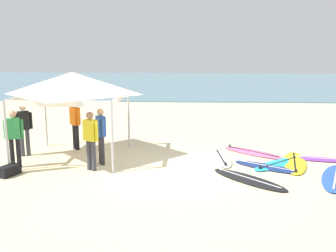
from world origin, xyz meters
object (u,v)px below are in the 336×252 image
at_px(surfboard_cyan, 278,164).
at_px(person_blue, 101,132).
at_px(person_black, 24,126).
at_px(surfboard_navy, 268,167).
at_px(surfboard_white, 221,158).
at_px(person_yellow, 91,137).
at_px(surfboard_black, 248,179).
at_px(gear_bag_near_tent, 9,171).
at_px(surfboard_blue, 336,177).
at_px(surfboard_pink, 252,152).
at_px(surfboard_yellow, 295,163).
at_px(canopy_tent, 73,84).
at_px(person_orange, 75,122).
at_px(surfboard_purple, 319,159).
at_px(person_green, 14,135).

bearing_deg(surfboard_cyan, person_blue, -177.90).
bearing_deg(person_black, surfboard_navy, -7.37).
relative_size(surfboard_white, person_yellow, 1.26).
bearing_deg(person_yellow, surfboard_navy, 5.05).
xyz_separation_m(surfboard_black, gear_bag_near_tent, (-6.53, 0.09, 0.10)).
xyz_separation_m(surfboard_black, surfboard_white, (-0.54, 2.01, 0.00)).
bearing_deg(surfboard_blue, surfboard_pink, 125.34).
bearing_deg(surfboard_yellow, surfboard_black, -135.77).
bearing_deg(canopy_tent, surfboard_yellow, -3.02).
relative_size(person_black, gear_bag_near_tent, 2.85).
bearing_deg(gear_bag_near_tent, person_orange, 70.80).
distance_m(surfboard_black, person_yellow, 4.52).
xyz_separation_m(surfboard_purple, surfboard_navy, (-1.80, -0.93, -0.00)).
distance_m(surfboard_white, surfboard_pink, 1.36).
bearing_deg(surfboard_blue, surfboard_navy, 151.85).
height_order(surfboard_cyan, person_orange, person_orange).
bearing_deg(person_blue, surfboard_black, -17.05).
height_order(surfboard_purple, person_orange, person_orange).
height_order(surfboard_pink, surfboard_blue, same).
height_order(surfboard_yellow, person_orange, person_orange).
bearing_deg(person_black, surfboard_yellow, -3.34).
xyz_separation_m(surfboard_pink, person_yellow, (-4.95, -2.11, 0.95)).
bearing_deg(gear_bag_near_tent, surfboard_purple, 12.18).
bearing_deg(person_orange, person_black, -147.19).
bearing_deg(surfboard_yellow, surfboard_pink, 132.84).
distance_m(surfboard_blue, surfboard_navy, 1.85).
height_order(canopy_tent, surfboard_navy, canopy_tent).
bearing_deg(gear_bag_near_tent, person_blue, 27.34).
xyz_separation_m(surfboard_blue, person_orange, (-7.88, 2.78, 0.95)).
relative_size(surfboard_black, surfboard_navy, 1.08).
bearing_deg(canopy_tent, person_orange, 105.64).
xyz_separation_m(surfboard_white, surfboard_cyan, (1.68, -0.53, -0.00)).
bearing_deg(surfboard_purple, canopy_tent, -179.47).
bearing_deg(person_orange, person_green, -117.22).
xyz_separation_m(surfboard_blue, surfboard_navy, (-1.63, 0.87, 0.00)).
relative_size(surfboard_cyan, person_black, 1.19).
bearing_deg(canopy_tent, person_green, -140.87).
xyz_separation_m(surfboard_purple, person_blue, (-6.76, -0.76, 0.95)).
distance_m(surfboard_pink, person_orange, 6.17).
xyz_separation_m(surfboard_purple, surfboard_cyan, (-1.41, -0.56, -0.00)).
distance_m(surfboard_navy, gear_bag_near_tent, 7.35).
bearing_deg(person_green, surfboard_navy, 2.47).
bearing_deg(surfboard_blue, person_black, 168.66).
bearing_deg(canopy_tent, surfboard_blue, -12.82).
height_order(surfboard_purple, surfboard_yellow, same).
xyz_separation_m(canopy_tent, surfboard_pink, (5.79, 0.80, -2.35)).
distance_m(surfboard_purple, surfboard_blue, 1.81).
bearing_deg(surfboard_yellow, gear_bag_near_tent, -169.45).
xyz_separation_m(surfboard_white, person_yellow, (-3.83, -1.34, 0.95)).
distance_m(surfboard_pink, person_black, 7.60).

